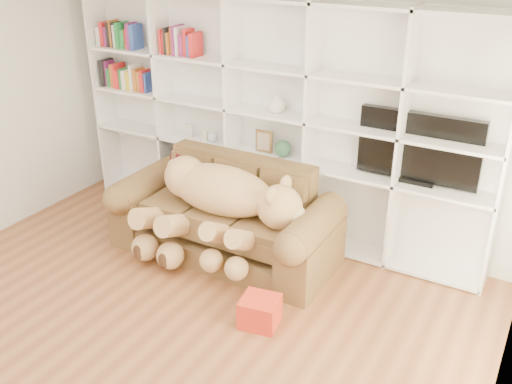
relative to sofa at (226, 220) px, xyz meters
The scene contains 15 objects.
floor 1.72m from the sofa, 84.74° to the right, with size 5.00×5.00×0.00m, color brown.
wall_right 3.29m from the sofa, 32.27° to the right, with size 0.02×5.00×2.70m, color silver.
wall_back 1.31m from the sofa, 79.40° to the left, with size 5.00×0.02×2.70m, color silver.
bookshelf 1.18m from the sofa, 97.13° to the left, with size 4.43×0.35×2.40m.
sofa is the anchor object (origin of this frame).
teddy_bear 0.34m from the sofa, 81.73° to the right, with size 1.58×0.88×0.92m.
throw_pillow 0.71m from the sofa, 166.05° to the left, with size 0.38×0.12×0.38m, color #5A0F1F.
gift_box 1.22m from the sofa, 44.51° to the right, with size 0.30×0.28×0.24m, color red.
tv 1.94m from the sofa, 22.79° to the left, with size 1.09×0.18×0.64m.
picture_frame 0.90m from the sofa, 83.16° to the left, with size 0.18×0.03×0.23m, color brown.
green_vase 0.92m from the sofa, 65.27° to the left, with size 0.17×0.17×0.17m, color #2D583B.
figurine_tall 1.22m from the sofa, 143.85° to the left, with size 0.08×0.08×0.15m, color beige.
figurine_short 1.07m from the sofa, 135.99° to the left, with size 0.07×0.07×0.12m, color beige.
snow_globe 1.01m from the sofa, 131.24° to the left, with size 0.10×0.10×0.10m, color silver.
shelf_vase 1.26m from the sofa, 71.76° to the left, with size 0.19×0.19×0.20m, color silver.
Camera 1 is at (2.54, -2.48, 2.98)m, focal length 40.00 mm.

